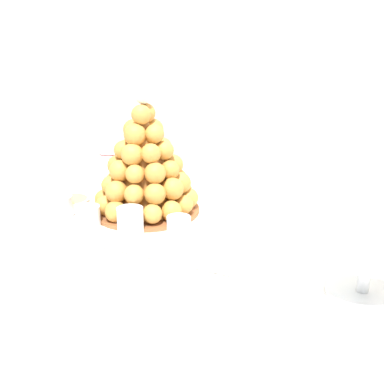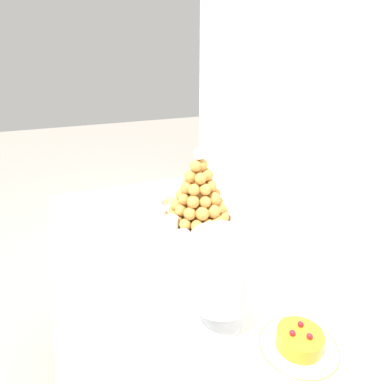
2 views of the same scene
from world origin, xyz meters
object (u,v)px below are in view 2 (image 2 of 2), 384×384
(dessert_cup_mid_left, at_px, (161,214))
(dessert_cup_right, at_px, (194,254))
(wine_glass, at_px, (214,173))
(creme_brulee_ramekin, at_px, (170,203))
(dessert_cup_centre, at_px, (171,225))
(dessert_cup_mid_right, at_px, (182,239))
(dessert_cup_left, at_px, (158,204))
(serving_tray, at_px, (194,227))
(fruit_tart_plate, at_px, (299,342))
(macaron_goblet, at_px, (221,270))
(croquembouche, at_px, (199,195))

(dessert_cup_mid_left, distance_m, dessert_cup_right, 0.32)
(dessert_cup_mid_left, relative_size, wine_glass, 0.33)
(creme_brulee_ramekin, bearing_deg, dessert_cup_centre, -17.16)
(dessert_cup_mid_right, bearing_deg, dessert_cup_left, 178.52)
(serving_tray, relative_size, fruit_tart_plate, 3.01)
(dessert_cup_mid_left, xyz_separation_m, fruit_tart_plate, (0.72, 0.11, -0.01))
(dessert_cup_right, height_order, macaron_goblet, macaron_goblet)
(dessert_cup_mid_right, xyz_separation_m, dessert_cup_right, (0.10, 0.00, 0.00))
(croquembouche, height_order, fruit_tart_plate, croquembouche)
(dessert_cup_left, xyz_separation_m, dessert_cup_centre, (0.20, -0.01, 0.00))
(serving_tray, bearing_deg, macaron_goblet, -14.69)
(serving_tray, height_order, fruit_tart_plate, fruit_tart_plate)
(creme_brulee_ramekin, distance_m, fruit_tart_plate, 0.83)
(croquembouche, bearing_deg, dessert_cup_mid_right, -40.56)
(dessert_cup_mid_left, height_order, wine_glass, wine_glass)
(serving_tray, xyz_separation_m, dessert_cup_centre, (-0.00, -0.09, 0.03))
(dessert_cup_mid_left, height_order, fruit_tart_plate, fruit_tart_plate)
(dessert_cup_mid_right, bearing_deg, croquembouche, 139.44)
(dessert_cup_mid_left, bearing_deg, wine_glass, 116.61)
(serving_tray, height_order, dessert_cup_right, dessert_cup_right)
(dessert_cup_right, bearing_deg, macaron_goblet, -8.46)
(dessert_cup_mid_left, relative_size, creme_brulee_ramekin, 0.56)
(croquembouche, bearing_deg, wine_glass, 142.49)
(dessert_cup_mid_right, xyz_separation_m, creme_brulee_ramekin, (-0.32, 0.06, -0.01))
(dessert_cup_left, distance_m, creme_brulee_ramekin, 0.06)
(creme_brulee_ramekin, distance_m, wine_glass, 0.25)
(fruit_tart_plate, height_order, wine_glass, wine_glass)
(creme_brulee_ramekin, relative_size, fruit_tart_plate, 0.49)
(creme_brulee_ramekin, bearing_deg, croquembouche, 18.47)
(serving_tray, bearing_deg, dessert_cup_mid_left, -138.27)
(dessert_cup_left, bearing_deg, macaron_goblet, -3.72)
(dessert_cup_right, xyz_separation_m, wine_glass, (-0.47, 0.29, 0.08))
(dessert_cup_centre, distance_m, wine_glass, 0.40)
(creme_brulee_ramekin, xyz_separation_m, macaron_goblet, (0.68, -0.10, 0.14))
(creme_brulee_ramekin, height_order, fruit_tart_plate, fruit_tart_plate)
(croquembouche, bearing_deg, dessert_cup_mid_left, -118.50)
(dessert_cup_mid_left, xyz_separation_m, wine_glass, (-0.15, 0.30, 0.08))
(serving_tray, distance_m, dessert_cup_centre, 0.10)
(serving_tray, distance_m, wine_glass, 0.35)
(dessert_cup_mid_right, xyz_separation_m, macaron_goblet, (0.36, -0.04, 0.12))
(macaron_goblet, height_order, fruit_tart_plate, macaron_goblet)
(dessert_cup_centre, bearing_deg, wine_glass, 130.81)
(dessert_cup_mid_left, xyz_separation_m, dessert_cup_mid_right, (0.21, 0.01, 0.00))
(croquembouche, xyz_separation_m, creme_brulee_ramekin, (-0.18, -0.06, -0.10))
(dessert_cup_mid_right, relative_size, wine_glass, 0.36)
(serving_tray, distance_m, macaron_goblet, 0.51)
(creme_brulee_ramekin, relative_size, macaron_goblet, 0.35)
(dessert_cup_mid_left, bearing_deg, macaron_goblet, -2.66)
(dessert_cup_centre, xyz_separation_m, wine_glass, (-0.26, 0.30, 0.08))
(creme_brulee_ramekin, height_order, macaron_goblet, macaron_goblet)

